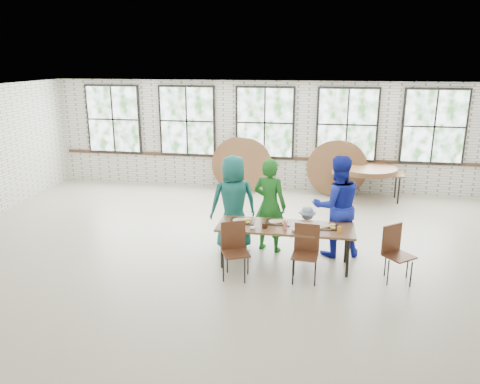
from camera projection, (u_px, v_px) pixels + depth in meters
The scene contains 13 objects.
room at pixel (265, 124), 12.79m from camera, with size 12.00×12.00×12.00m.
dining_table at pixel (285, 229), 8.23m from camera, with size 2.41×0.82×0.74m.
chair_near_left at pixel (234, 245), 7.85m from camera, with size 0.55×0.54×0.95m.
chair_near_right at pixel (306, 248), 7.76m from camera, with size 0.45×0.44×0.95m.
chair_spare at pixel (395, 248), 7.73m from camera, with size 0.58×0.58×0.95m.
adult_teal at pixel (233, 203), 8.95m from camera, with size 0.90×0.58×1.84m, color #19605F.
adult_green at pixel (270, 205), 8.84m from camera, with size 0.66×0.43×1.81m, color #1A651E.
toddler at pixel (307, 230), 8.85m from camera, with size 0.59×0.34×0.91m, color #172848.
adult_blue at pixel (337, 206), 8.62m from camera, with size 0.93×0.72×1.91m, color #1827AD.
storage_table at pixel (367, 174), 12.11m from camera, with size 1.81×0.77×0.74m.
tabletop_clutter at pixel (289, 226), 8.16m from camera, with size 1.96×0.66×0.11m.
round_tops_stacked at pixel (367, 169), 12.08m from camera, with size 1.50×1.50×0.13m.
round_tops_leaning at pixel (289, 167), 12.67m from camera, with size 4.23×0.41×1.49m.
Camera 1 is at (1.48, -8.29, 3.60)m, focal length 35.00 mm.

